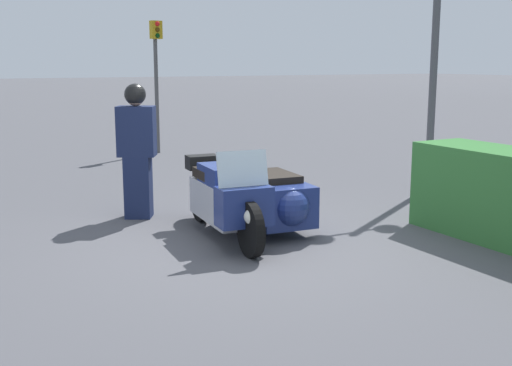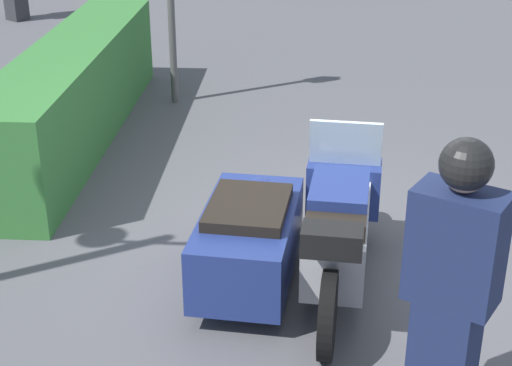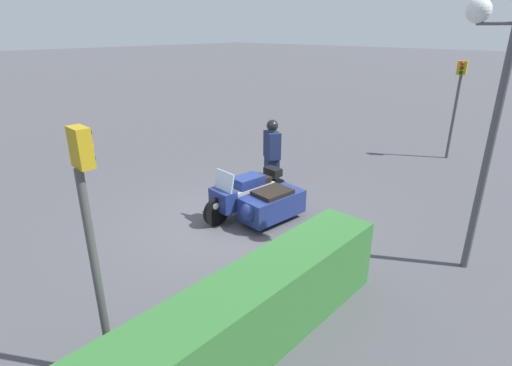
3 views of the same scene
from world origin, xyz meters
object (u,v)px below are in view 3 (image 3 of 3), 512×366
Objects in this scene: traffic_light_near at (91,225)px; hedge_bush_curbside at (245,319)px; twin_lamp_post at (507,69)px; traffic_light_far at (457,95)px; police_motorcycle at (258,200)px; officer_rider at (272,153)px.

hedge_bush_curbside is at bearing -31.55° from traffic_light_near.
twin_lamp_post is 6.87m from traffic_light_far.
traffic_light_far is at bearing 174.15° from police_motorcycle.
officer_rider is at bearing -29.55° from traffic_light_far.
hedge_bush_curbside is (4.52, 3.43, -0.42)m from officer_rider.
police_motorcycle is 7.68m from traffic_light_far.
twin_lamp_post reaches higher than police_motorcycle.
traffic_light_far is (-5.83, 2.43, 1.05)m from officer_rider.
traffic_light_near reaches higher than police_motorcycle.
police_motorcycle is at bearing -18.45° from traffic_light_far.
traffic_light_near is 11.66m from traffic_light_far.
hedge_bush_curbside is at bearing -113.15° from officer_rider.
officer_rider is at bearing 26.45° from traffic_light_near.
police_motorcycle is at bearing -139.94° from hedge_bush_curbside.
traffic_light_far is at bearing 3.51° from traffic_light_near.
police_motorcycle is 0.79× the size of traffic_light_far.
traffic_light_far is at bearing 7.00° from officer_rider.
twin_lamp_post is at bearing -20.44° from traffic_light_near.
hedge_bush_curbside is 5.15m from twin_lamp_post.
twin_lamp_post is at bearing 14.22° from traffic_light_far.
officer_rider reaches higher than police_motorcycle.
traffic_light_far is (-10.34, -0.99, 1.46)m from hedge_bush_curbside.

